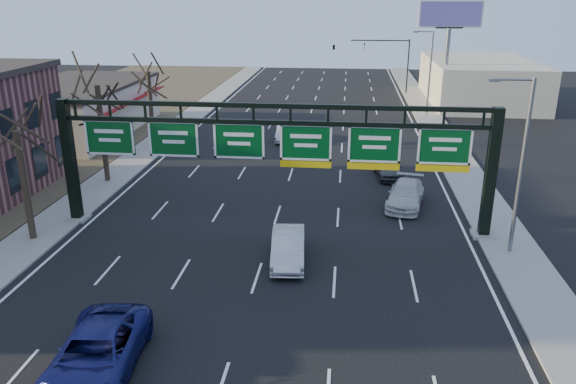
# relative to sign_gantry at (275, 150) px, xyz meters

# --- Properties ---
(ground) EXTENTS (160.00, 160.00, 0.00)m
(ground) POSITION_rel_sign_gantry_xyz_m (-0.16, -8.00, -4.63)
(ground) COLOR black
(ground) RESTS_ON ground
(sidewalk_left) EXTENTS (3.00, 120.00, 0.12)m
(sidewalk_left) POSITION_rel_sign_gantry_xyz_m (-12.96, 12.00, -4.57)
(sidewalk_left) COLOR gray
(sidewalk_left) RESTS_ON ground
(sidewalk_right) EXTENTS (3.00, 120.00, 0.12)m
(sidewalk_right) POSITION_rel_sign_gantry_xyz_m (12.64, 12.00, -4.57)
(sidewalk_right) COLOR gray
(sidewalk_right) RESTS_ON ground
(lane_markings) EXTENTS (21.60, 120.00, 0.01)m
(lane_markings) POSITION_rel_sign_gantry_xyz_m (-0.16, 12.00, -4.62)
(lane_markings) COLOR white
(lane_markings) RESTS_ON ground
(sign_gantry) EXTENTS (24.60, 1.20, 7.20)m
(sign_gantry) POSITION_rel_sign_gantry_xyz_m (0.00, 0.00, 0.00)
(sign_gantry) COLOR black
(sign_gantry) RESTS_ON ground
(cream_strip) EXTENTS (10.90, 18.40, 4.70)m
(cream_strip) POSITION_rel_sign_gantry_xyz_m (-21.64, 21.00, -2.27)
(cream_strip) COLOR beige
(cream_strip) RESTS_ON ground
(building_right_distant) EXTENTS (12.00, 20.00, 5.00)m
(building_right_distant) POSITION_rel_sign_gantry_xyz_m (19.84, 42.00, -2.13)
(building_right_distant) COLOR beige
(building_right_distant) RESTS_ON ground
(tree_gantry) EXTENTS (3.60, 3.60, 8.48)m
(tree_gantry) POSITION_rel_sign_gantry_xyz_m (-12.96, -3.00, 2.48)
(tree_gantry) COLOR black
(tree_gantry) RESTS_ON sidewalk_left
(tree_mid) EXTENTS (3.60, 3.60, 9.24)m
(tree_mid) POSITION_rel_sign_gantry_xyz_m (-12.96, 7.00, 3.23)
(tree_mid) COLOR black
(tree_mid) RESTS_ON sidewalk_left
(tree_far) EXTENTS (3.60, 3.60, 8.86)m
(tree_far) POSITION_rel_sign_gantry_xyz_m (-12.96, 17.00, 2.86)
(tree_far) COLOR black
(tree_far) RESTS_ON sidewalk_left
(streetlight_near) EXTENTS (2.15, 0.22, 9.00)m
(streetlight_near) POSITION_rel_sign_gantry_xyz_m (12.31, -2.00, 0.45)
(streetlight_near) COLOR slate
(streetlight_near) RESTS_ON sidewalk_right
(streetlight_far) EXTENTS (2.15, 0.22, 9.00)m
(streetlight_far) POSITION_rel_sign_gantry_xyz_m (12.31, 32.00, 0.45)
(streetlight_far) COLOR slate
(streetlight_far) RESTS_ON sidewalk_right
(billboard_right) EXTENTS (7.00, 0.50, 12.00)m
(billboard_right) POSITION_rel_sign_gantry_xyz_m (14.84, 36.98, 4.43)
(billboard_right) COLOR slate
(billboard_right) RESTS_ON ground
(traffic_signal_mast) EXTENTS (10.16, 0.54, 7.00)m
(traffic_signal_mast) POSITION_rel_sign_gantry_xyz_m (5.53, 47.00, 0.87)
(traffic_signal_mast) COLOR black
(traffic_signal_mast) RESTS_ON ground
(car_blue_suv) EXTENTS (3.26, 6.17, 1.65)m
(car_blue_suv) POSITION_rel_sign_gantry_xyz_m (-4.61, -13.61, -3.80)
(car_blue_suv) COLOR navy
(car_blue_suv) RESTS_ON ground
(car_silver_sedan) EXTENTS (1.98, 4.72, 1.52)m
(car_silver_sedan) POSITION_rel_sign_gantry_xyz_m (1.14, -4.12, -3.87)
(car_silver_sedan) COLOR #B5B4B9
(car_silver_sedan) RESTS_ON ground
(car_white_wagon) EXTENTS (3.03, 5.37, 1.47)m
(car_white_wagon) POSITION_rel_sign_gantry_xyz_m (7.68, 4.39, -3.89)
(car_white_wagon) COLOR silver
(car_white_wagon) RESTS_ON ground
(car_grey_far) EXTENTS (2.13, 4.33, 1.42)m
(car_grey_far) POSITION_rel_sign_gantry_xyz_m (6.96, 10.22, -3.92)
(car_grey_far) COLOR #3D4042
(car_grey_far) RESTS_ON ground
(car_silver_distant) EXTENTS (1.58, 4.39, 1.44)m
(car_silver_distant) POSITION_rel_sign_gantry_xyz_m (-1.64, 20.16, -3.91)
(car_silver_distant) COLOR #BBBAC0
(car_silver_distant) RESTS_ON ground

